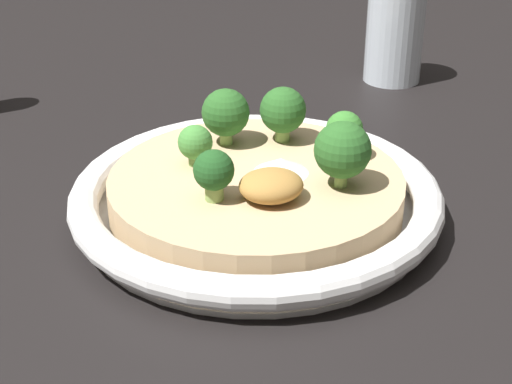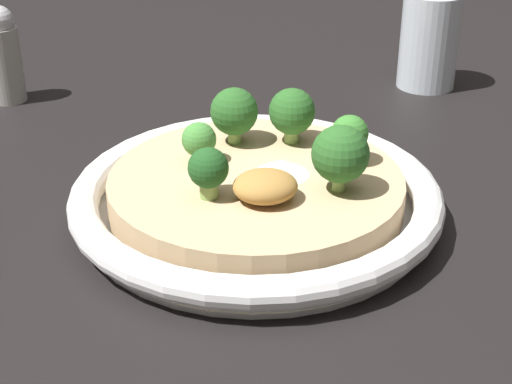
% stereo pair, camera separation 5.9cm
% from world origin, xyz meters
% --- Properties ---
extents(ground_plane, '(6.00, 6.00, 0.00)m').
position_xyz_m(ground_plane, '(0.00, 0.00, 0.00)').
color(ground_plane, black).
extents(risotto_bowl, '(0.28, 0.28, 0.04)m').
position_xyz_m(risotto_bowl, '(0.00, 0.00, 0.02)').
color(risotto_bowl, white).
rests_on(risotto_bowl, ground_plane).
extents(cheese_sprinkle, '(0.04, 0.04, 0.01)m').
position_xyz_m(cheese_sprinkle, '(0.02, 0.00, 0.04)').
color(cheese_sprinkle, white).
rests_on(cheese_sprinkle, risotto_bowl).
extents(crispy_onion_garnish, '(0.05, 0.04, 0.02)m').
position_xyz_m(crispy_onion_garnish, '(0.00, -0.04, 0.05)').
color(crispy_onion_garnish, '#A37538').
rests_on(crispy_onion_garnish, risotto_bowl).
extents(broccoli_front_left, '(0.03, 0.03, 0.04)m').
position_xyz_m(broccoli_front_left, '(-0.04, -0.03, 0.06)').
color(broccoli_front_left, '#84A856').
rests_on(broccoli_front_left, risotto_bowl).
extents(broccoli_right, '(0.04, 0.04, 0.05)m').
position_xyz_m(broccoli_right, '(0.05, -0.03, 0.06)').
color(broccoli_right, '#84A856').
rests_on(broccoli_right, risotto_bowl).
extents(broccoli_back, '(0.04, 0.04, 0.05)m').
position_xyz_m(broccoli_back, '(0.04, 0.06, 0.06)').
color(broccoli_back, '#84A856').
rests_on(broccoli_back, risotto_bowl).
extents(broccoli_back_right, '(0.03, 0.03, 0.04)m').
position_xyz_m(broccoli_back_right, '(0.07, 0.01, 0.06)').
color(broccoli_back_right, '#759E4C').
rests_on(broccoli_back_right, risotto_bowl).
extents(broccoli_left, '(0.03, 0.03, 0.03)m').
position_xyz_m(broccoli_left, '(-0.04, 0.03, 0.05)').
color(broccoli_left, '#668E47').
rests_on(broccoli_left, risotto_bowl).
extents(broccoli_back_left, '(0.04, 0.04, 0.05)m').
position_xyz_m(broccoli_back_left, '(-0.01, 0.06, 0.06)').
color(broccoli_back_left, '#84A856').
rests_on(broccoli_back_left, risotto_bowl).
extents(drinking_glass, '(0.06, 0.06, 0.10)m').
position_xyz_m(drinking_glass, '(0.23, 0.26, 0.05)').
color(drinking_glass, silver).
rests_on(drinking_glass, ground_plane).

